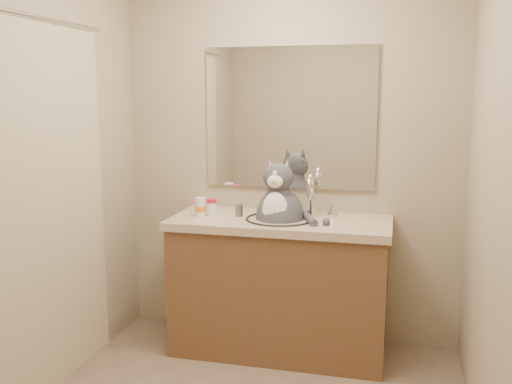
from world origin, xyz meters
TOP-DOWN VIEW (x-y plane):
  - room at (0.00, 0.00)m, footprint 2.22×2.52m
  - vanity at (0.00, 0.96)m, footprint 1.34×0.59m
  - mirror at (0.00, 1.24)m, footprint 1.10×0.02m
  - shower_curtain at (-1.05, 0.10)m, footprint 0.02×1.30m
  - cat at (-0.00, 0.96)m, footprint 0.42×0.36m
  - pill_bottle_redcap at (-0.43, 0.94)m, footprint 0.07×0.07m
  - pill_bottle_orange at (-0.50, 0.92)m, footprint 0.08×0.08m
  - grey_canister at (-0.26, 0.97)m, footprint 0.05×0.05m

SIDE VIEW (x-z plane):
  - vanity at x=0.00m, z-range -0.12..1.00m
  - cat at x=0.00m, z-range 0.58..1.18m
  - grey_canister at x=-0.26m, z-range 0.85..0.92m
  - pill_bottle_redcap at x=-0.43m, z-range 0.85..0.96m
  - pill_bottle_orange at x=-0.50m, z-range 0.85..0.96m
  - shower_curtain at x=-1.05m, z-range 0.06..2.00m
  - room at x=0.00m, z-range -0.01..2.41m
  - mirror at x=0.00m, z-range 1.00..1.90m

